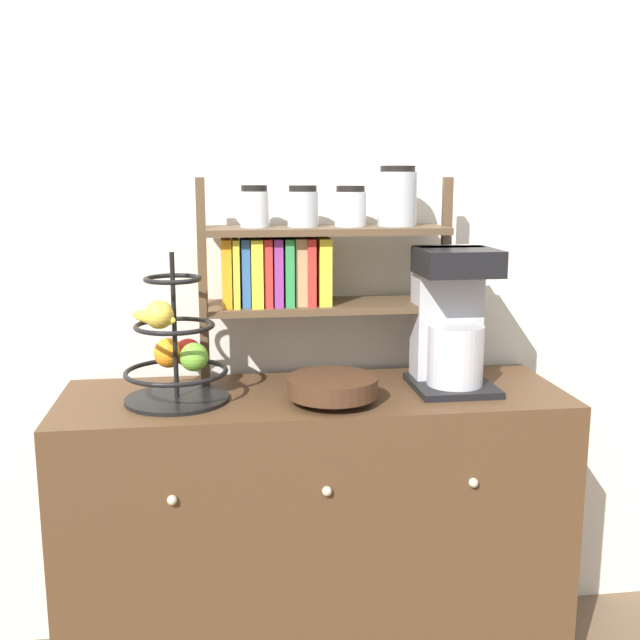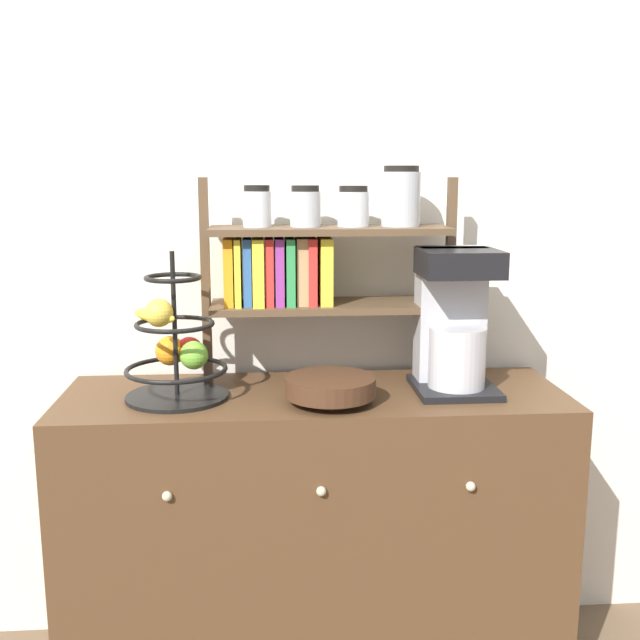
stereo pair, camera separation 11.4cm
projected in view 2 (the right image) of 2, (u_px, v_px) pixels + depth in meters
wall_back at (308, 195)px, 2.11m from camera, size 7.00×0.05×2.60m
sideboard at (315, 535)px, 2.02m from camera, size 1.31×0.45×0.80m
coffee_maker at (454, 321)px, 1.95m from camera, size 0.21×0.23×0.37m
fruit_stand at (176, 350)px, 1.88m from camera, size 0.26×0.26×0.38m
wooden_bowl at (330, 388)px, 1.85m from camera, size 0.23×0.23×0.07m
shelf_hutch at (313, 254)px, 1.99m from camera, size 0.68×0.20×0.58m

